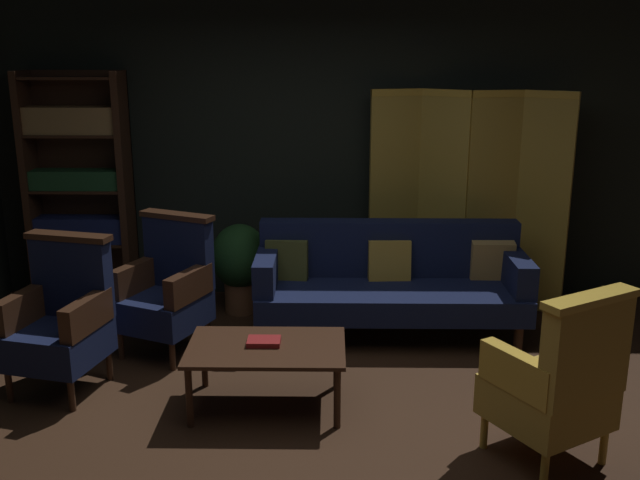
{
  "coord_description": "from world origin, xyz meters",
  "views": [
    {
      "loc": [
        0.07,
        -4.05,
        2.28
      ],
      "look_at": [
        0.0,
        0.8,
        0.95
      ],
      "focal_mm": 40.59,
      "sensor_mm": 36.0,
      "label": 1
    }
  ],
  "objects_px": {
    "velvet_couch": "(390,279)",
    "potted_plant": "(240,262)",
    "armchair_gilt_accent": "(558,381)",
    "coffee_table": "(266,352)",
    "armchair_wing_left": "(61,319)",
    "armchair_wing_right": "(168,289)",
    "folding_screen": "(467,197)",
    "book_red_leather": "(264,342)",
    "bookshelf": "(79,184)"
  },
  "relations": [
    {
      "from": "coffee_table",
      "to": "book_red_leather",
      "type": "xyz_separation_m",
      "value": [
        -0.02,
        0.03,
        0.06
      ]
    },
    {
      "from": "velvet_couch",
      "to": "potted_plant",
      "type": "distance_m",
      "value": 1.33
    },
    {
      "from": "armchair_wing_left",
      "to": "book_red_leather",
      "type": "bearing_deg",
      "value": -9.53
    },
    {
      "from": "velvet_couch",
      "to": "potted_plant",
      "type": "bearing_deg",
      "value": 160.56
    },
    {
      "from": "coffee_table",
      "to": "book_red_leather",
      "type": "distance_m",
      "value": 0.07
    },
    {
      "from": "bookshelf",
      "to": "book_red_leather",
      "type": "bearing_deg",
      "value": -47.7
    },
    {
      "from": "bookshelf",
      "to": "velvet_couch",
      "type": "xyz_separation_m",
      "value": [
        2.7,
        -0.74,
        -0.62
      ]
    },
    {
      "from": "armchair_gilt_accent",
      "to": "armchair_wing_right",
      "type": "bearing_deg",
      "value": 148.71
    },
    {
      "from": "coffee_table",
      "to": "book_red_leather",
      "type": "height_order",
      "value": "book_red_leather"
    },
    {
      "from": "folding_screen",
      "to": "potted_plant",
      "type": "distance_m",
      "value": 2.05
    },
    {
      "from": "velvet_couch",
      "to": "armchair_gilt_accent",
      "type": "distance_m",
      "value": 2.03
    },
    {
      "from": "bookshelf",
      "to": "potted_plant",
      "type": "bearing_deg",
      "value": -11.58
    },
    {
      "from": "folding_screen",
      "to": "potted_plant",
      "type": "height_order",
      "value": "folding_screen"
    },
    {
      "from": "velvet_couch",
      "to": "book_red_leather",
      "type": "relative_size",
      "value": 10.06
    },
    {
      "from": "armchair_gilt_accent",
      "to": "armchair_wing_left",
      "type": "bearing_deg",
      "value": 163.97
    },
    {
      "from": "coffee_table",
      "to": "armchair_gilt_accent",
      "type": "distance_m",
      "value": 1.77
    },
    {
      "from": "folding_screen",
      "to": "velvet_couch",
      "type": "distance_m",
      "value": 1.1
    },
    {
      "from": "coffee_table",
      "to": "velvet_couch",
      "type": "bearing_deg",
      "value": 55.12
    },
    {
      "from": "bookshelf",
      "to": "armchair_wing_right",
      "type": "relative_size",
      "value": 1.97
    },
    {
      "from": "armchair_wing_right",
      "to": "book_red_leather",
      "type": "distance_m",
      "value": 1.17
    },
    {
      "from": "armchair_wing_right",
      "to": "potted_plant",
      "type": "distance_m",
      "value": 0.94
    },
    {
      "from": "potted_plant",
      "to": "armchair_gilt_accent",
      "type": "bearing_deg",
      "value": -48.96
    },
    {
      "from": "potted_plant",
      "to": "book_red_leather",
      "type": "bearing_deg",
      "value": -77.98
    },
    {
      "from": "bookshelf",
      "to": "armchair_gilt_accent",
      "type": "bearing_deg",
      "value": -37.1
    },
    {
      "from": "book_red_leather",
      "to": "armchair_gilt_accent",
      "type": "bearing_deg",
      "value": -21.12
    },
    {
      "from": "armchair_wing_right",
      "to": "potted_plant",
      "type": "relative_size",
      "value": 1.33
    },
    {
      "from": "potted_plant",
      "to": "armchair_wing_right",
      "type": "bearing_deg",
      "value": -118.14
    },
    {
      "from": "armchair_gilt_accent",
      "to": "book_red_leather",
      "type": "distance_m",
      "value": 1.79
    },
    {
      "from": "folding_screen",
      "to": "bookshelf",
      "type": "height_order",
      "value": "bookshelf"
    },
    {
      "from": "folding_screen",
      "to": "coffee_table",
      "type": "bearing_deg",
      "value": -129.69
    },
    {
      "from": "bookshelf",
      "to": "armchair_gilt_accent",
      "type": "relative_size",
      "value": 1.97
    },
    {
      "from": "bookshelf",
      "to": "armchair_wing_left",
      "type": "xyz_separation_m",
      "value": [
        0.42,
        -1.75,
        -0.59
      ]
    },
    {
      "from": "potted_plant",
      "to": "book_red_leather",
      "type": "distance_m",
      "value": 1.72
    },
    {
      "from": "folding_screen",
      "to": "book_red_leather",
      "type": "height_order",
      "value": "folding_screen"
    },
    {
      "from": "potted_plant",
      "to": "armchair_wing_left",
      "type": "bearing_deg",
      "value": -125.08
    },
    {
      "from": "bookshelf",
      "to": "armchair_wing_left",
      "type": "relative_size",
      "value": 1.97
    },
    {
      "from": "armchair_gilt_accent",
      "to": "potted_plant",
      "type": "relative_size",
      "value": 1.33
    },
    {
      "from": "bookshelf",
      "to": "armchair_wing_left",
      "type": "distance_m",
      "value": 1.89
    },
    {
      "from": "coffee_table",
      "to": "armchair_wing_left",
      "type": "bearing_deg",
      "value": 169.53
    },
    {
      "from": "velvet_couch",
      "to": "book_red_leather",
      "type": "distance_m",
      "value": 1.53
    },
    {
      "from": "book_red_leather",
      "to": "folding_screen",
      "type": "bearing_deg",
      "value": 49.62
    },
    {
      "from": "book_red_leather",
      "to": "potted_plant",
      "type": "bearing_deg",
      "value": 102.02
    },
    {
      "from": "armchair_wing_left",
      "to": "velvet_couch",
      "type": "bearing_deg",
      "value": 23.88
    },
    {
      "from": "velvet_couch",
      "to": "potted_plant",
      "type": "height_order",
      "value": "velvet_couch"
    },
    {
      "from": "armchair_gilt_accent",
      "to": "armchair_wing_left",
      "type": "distance_m",
      "value": 3.17
    },
    {
      "from": "armchair_wing_left",
      "to": "potted_plant",
      "type": "height_order",
      "value": "armchair_wing_left"
    },
    {
      "from": "folding_screen",
      "to": "armchair_wing_left",
      "type": "xyz_separation_m",
      "value": [
        -2.98,
        -1.66,
        -0.5
      ]
    },
    {
      "from": "potted_plant",
      "to": "folding_screen",
      "type": "bearing_deg",
      "value": 5.94
    },
    {
      "from": "armchair_gilt_accent",
      "to": "armchair_wing_left",
      "type": "height_order",
      "value": "same"
    },
    {
      "from": "book_red_leather",
      "to": "bookshelf",
      "type": "bearing_deg",
      "value": 132.3
    }
  ]
}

